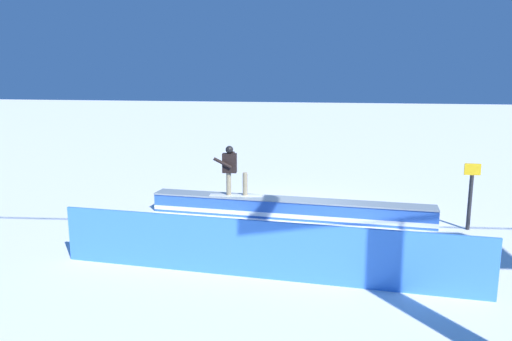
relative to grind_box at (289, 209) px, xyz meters
The scene contains 5 objects.
ground_plane 0.25m from the grind_box, ahead, with size 120.00×120.00×0.00m, color white.
grind_box is the anchor object (origin of this frame).
snowboarder 1.99m from the grind_box, ahead, with size 1.59×0.50×1.45m.
safety_fence 4.31m from the grind_box, 90.00° to the left, with size 8.59×0.06×1.18m, color #3A7DEB.
trail_marker 4.78m from the grind_box, behind, with size 0.40×0.10×1.75m.
Camera 1 is at (-1.62, 13.34, 3.96)m, focal length 34.53 mm.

